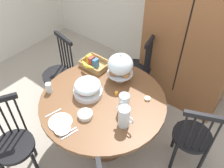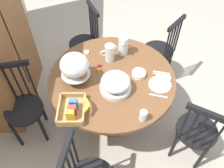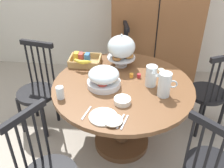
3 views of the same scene
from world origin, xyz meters
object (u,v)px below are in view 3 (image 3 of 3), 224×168
at_px(wooden_armoire, 157,13).
at_px(windsor_chair_near_window, 114,63).
at_px(china_plate_small, 113,120).
at_px(windsor_chair_host_seat, 208,94).
at_px(milk_pitcher, 164,85).
at_px(china_plate_large, 103,117).
at_px(dining_table, 122,102).
at_px(cereal_basket, 84,60).
at_px(drinking_glass, 60,93).
at_px(orange_juice_pitcher, 151,77).
at_px(pastry_stand_with_dome, 121,48).
at_px(cereal_bowl, 122,101).
at_px(windsor_chair_by_cabinet, 37,92).
at_px(butter_dish, 161,70).
at_px(fruit_platter_covered, 104,77).

height_order(wooden_armoire, windsor_chair_near_window, wooden_armoire).
bearing_deg(windsor_chair_near_window, china_plate_small, -84.72).
bearing_deg(windsor_chair_near_window, windsor_chair_host_seat, -28.92).
relative_size(milk_pitcher, china_plate_large, 0.99).
xyz_separation_m(dining_table, cereal_basket, (-0.42, 0.34, 0.24)).
distance_m(windsor_chair_near_window, china_plate_large, 1.42).
relative_size(windsor_chair_near_window, drinking_glass, 8.86).
bearing_deg(orange_juice_pitcher, windsor_chair_near_window, 114.82).
bearing_deg(windsor_chair_near_window, drinking_glass, -105.70).
bearing_deg(pastry_stand_with_dome, china_plate_small, -89.64).
height_order(milk_pitcher, cereal_bowl, milk_pitcher).
distance_m(cereal_bowl, drinking_glass, 0.52).
distance_m(dining_table, windsor_chair_by_cabinet, 0.95).
distance_m(milk_pitcher, butter_dish, 0.41).
bearing_deg(windsor_chair_host_seat, milk_pitcher, -137.90).
relative_size(fruit_platter_covered, milk_pitcher, 1.38).
height_order(pastry_stand_with_dome, cereal_bowl, pastry_stand_with_dome).
distance_m(milk_pitcher, cereal_basket, 0.91).
distance_m(windsor_chair_by_cabinet, cereal_basket, 0.61).
bearing_deg(wooden_armoire, pastry_stand_with_dome, -111.38).
distance_m(dining_table, windsor_chair_near_window, 0.95).
xyz_separation_m(wooden_armoire, cereal_bowl, (-0.32, -1.58, -0.22)).
bearing_deg(china_plate_large, fruit_platter_covered, 96.87).
height_order(fruit_platter_covered, milk_pitcher, milk_pitcher).
relative_size(china_plate_large, drinking_glass, 2.00).
xyz_separation_m(china_plate_large, china_plate_small, (0.08, -0.04, 0.01)).
distance_m(windsor_chair_near_window, butter_dish, 0.89).
distance_m(cereal_basket, drinking_glass, 0.60).
distance_m(fruit_platter_covered, cereal_basket, 0.45).
height_order(milk_pitcher, china_plate_small, milk_pitcher).
distance_m(milk_pitcher, china_plate_large, 0.59).
bearing_deg(drinking_glass, cereal_bowl, -1.37).
xyz_separation_m(pastry_stand_with_dome, orange_juice_pitcher, (0.29, -0.33, -0.11)).
bearing_deg(cereal_bowl, fruit_platter_covered, 127.54).
relative_size(orange_juice_pitcher, milk_pitcher, 0.89).
height_order(pastry_stand_with_dome, china_plate_large, pastry_stand_with_dome).
xyz_separation_m(cereal_bowl, drinking_glass, (-0.52, 0.01, 0.03)).
height_order(cereal_basket, butter_dish, cereal_basket).
bearing_deg(orange_juice_pitcher, drinking_glass, -159.57).
bearing_deg(cereal_bowl, cereal_basket, 125.76).
bearing_deg(windsor_chair_host_seat, drinking_glass, -156.32).
bearing_deg(dining_table, windsor_chair_host_seat, 21.61).
distance_m(wooden_armoire, pastry_stand_with_dome, 1.04).
relative_size(windsor_chair_host_seat, china_plate_large, 4.43).
height_order(pastry_stand_with_dome, china_plate_small, pastry_stand_with_dome).
xyz_separation_m(orange_juice_pitcher, cereal_bowl, (-0.23, -0.29, -0.07)).
bearing_deg(cereal_bowl, butter_dish, 58.07).
height_order(wooden_armoire, china_plate_small, wooden_armoire).
xyz_separation_m(fruit_platter_covered, cereal_basket, (-0.25, 0.37, -0.04)).
height_order(milk_pitcher, butter_dish, milk_pitcher).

